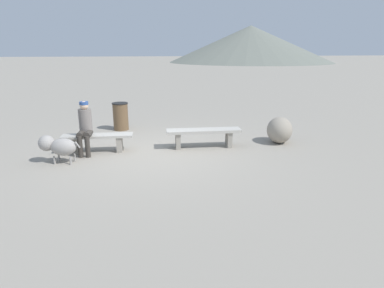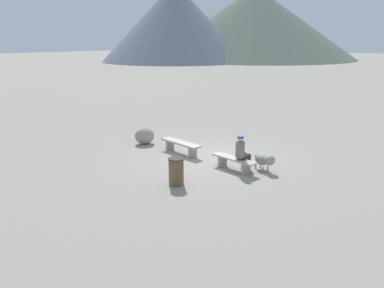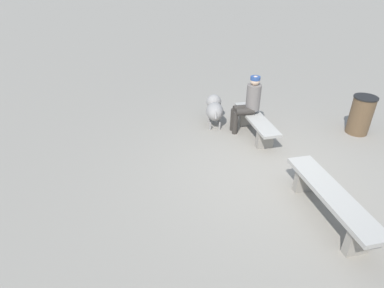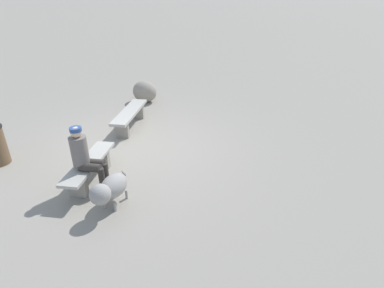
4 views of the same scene
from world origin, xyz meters
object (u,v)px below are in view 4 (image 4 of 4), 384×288
object	(u,v)px
bench_right	(90,167)
boulder	(145,92)
bench_left	(130,115)
seated_person	(85,156)
dog	(110,189)

from	to	relation	value
bench_right	boulder	xyz separation A→B (m)	(-4.58, 0.03, 0.04)
bench_left	seated_person	size ratio (longest dim) A/B	1.53
bench_right	dog	size ratio (longest dim) A/B	1.87
bench_left	bench_right	world-z (taller)	bench_left
bench_right	dog	bearing A→B (deg)	43.58
seated_person	boulder	size ratio (longest dim) A/B	1.54
bench_right	boulder	distance (m)	4.58
bench_right	dog	world-z (taller)	dog
seated_person	bench_right	bearing A→B (deg)	-158.08
boulder	seated_person	bearing A→B (deg)	0.56
bench_left	bench_right	distance (m)	2.55
boulder	dog	bearing A→B (deg)	6.52
bench_right	seated_person	distance (m)	0.47
dog	boulder	distance (m)	5.37
boulder	bench_right	bearing A→B (deg)	-0.38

